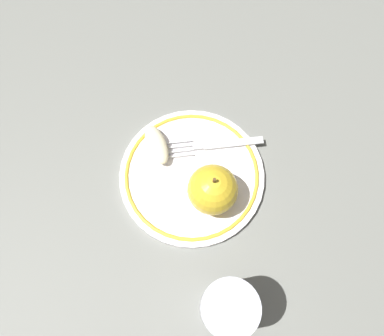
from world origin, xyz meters
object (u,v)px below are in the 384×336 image
at_px(apple_red_whole, 213,190).
at_px(drinking_glass, 227,308).
at_px(plate, 192,174).
at_px(fork, 212,145).
at_px(apple_slice_front, 157,145).

height_order(apple_red_whole, drinking_glass, drinking_glass).
bearing_deg(drinking_glass, plate, -157.15).
xyz_separation_m(fork, drinking_glass, (0.24, 0.06, 0.04)).
xyz_separation_m(plate, drinking_glass, (0.19, 0.08, 0.05)).
bearing_deg(fork, apple_red_whole, 81.38).
distance_m(apple_slice_front, fork, 0.09).
distance_m(plate, apple_red_whole, 0.07).
bearing_deg(fork, apple_slice_front, -4.79).
relative_size(plate, apple_slice_front, 3.25).
relative_size(plate, drinking_glass, 1.95).
height_order(apple_red_whole, apple_slice_front, apple_red_whole).
bearing_deg(plate, drinking_glass, 22.85).
bearing_deg(apple_red_whole, apple_slice_front, -123.42).
bearing_deg(apple_slice_front, drinking_glass, -179.02).
height_order(plate, apple_red_whole, apple_red_whole).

